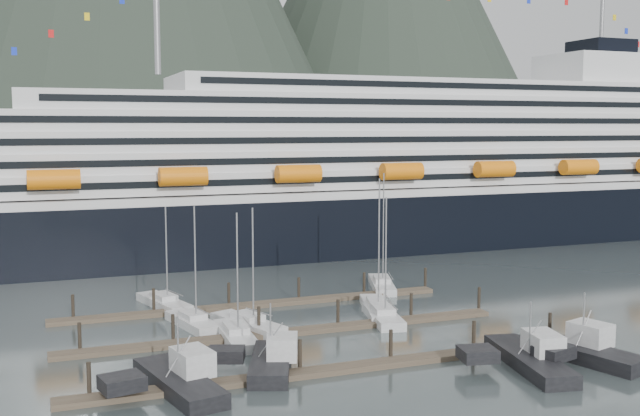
# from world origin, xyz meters

# --- Properties ---
(ground) EXTENTS (1600.00, 1600.00, 0.00)m
(ground) POSITION_xyz_m (0.00, 0.00, 0.00)
(ground) COLOR #465252
(ground) RESTS_ON ground
(cruise_ship) EXTENTS (210.00, 30.40, 50.30)m
(cruise_ship) POSITION_xyz_m (30.03, 54.94, 12.04)
(cruise_ship) COLOR black
(cruise_ship) RESTS_ON ground
(dock_near) EXTENTS (48.18, 2.28, 3.20)m
(dock_near) POSITION_xyz_m (-4.93, -9.95, 0.31)
(dock_near) COLOR #493B2F
(dock_near) RESTS_ON ground
(dock_mid) EXTENTS (48.18, 2.28, 3.20)m
(dock_mid) POSITION_xyz_m (-4.93, 3.05, 0.31)
(dock_mid) COLOR #493B2F
(dock_mid) RESTS_ON ground
(dock_far) EXTENTS (48.18, 2.28, 3.20)m
(dock_far) POSITION_xyz_m (-4.93, 16.05, 0.31)
(dock_far) COLOR #493B2F
(dock_far) RESTS_ON ground
(sailboat_a) EXTENTS (4.74, 9.77, 13.86)m
(sailboat_a) POSITION_xyz_m (-13.88, 9.76, 0.43)
(sailboat_a) COLOR #B6B6B6
(sailboat_a) RESTS_ON ground
(sailboat_b) EXTENTS (3.26, 10.82, 13.81)m
(sailboat_b) POSITION_xyz_m (-10.81, 2.86, 0.43)
(sailboat_b) COLOR #B6B6B6
(sailboat_b) RESTS_ON ground
(sailboat_c) EXTENTS (6.32, 10.74, 13.81)m
(sailboat_c) POSITION_xyz_m (-8.45, 6.80, 0.43)
(sailboat_c) COLOR #B6B6B6
(sailboat_c) RESTS_ON ground
(sailboat_d) EXTENTS (6.12, 11.96, 16.43)m
(sailboat_d) POSITION_xyz_m (7.54, 7.95, 0.44)
(sailboat_d) COLOR #B6B6B6
(sailboat_d) RESTS_ON ground
(sailboat_e) EXTENTS (5.45, 10.88, 12.84)m
(sailboat_e) POSITION_xyz_m (-15.37, 19.99, 0.42)
(sailboat_e) COLOR #B6B6B6
(sailboat_e) RESTS_ON ground
(sailboat_g) EXTENTS (6.14, 11.16, 16.17)m
(sailboat_g) POSITION_xyz_m (13.95, 19.99, 0.44)
(sailboat_g) COLOR #B6B6B6
(sailboat_g) RESTS_ON ground
(sailboat_h) EXTENTS (4.77, 10.14, 14.64)m
(sailboat_h) POSITION_xyz_m (6.66, 4.47, 0.44)
(sailboat_h) COLOR #B6B6B6
(sailboat_h) RESTS_ON ground
(trawler_a) EXTENTS (9.60, 13.03, 6.91)m
(trawler_a) POSITION_xyz_m (-19.06, -9.61, 0.89)
(trawler_a) COLOR black
(trawler_a) RESTS_ON ground
(trawler_b) EXTENTS (9.08, 11.02, 6.79)m
(trawler_b) POSITION_xyz_m (-10.41, -7.51, 0.88)
(trawler_b) COLOR black
(trawler_b) RESTS_ON ground
(trawler_c) EXTENTS (9.64, 13.46, 6.65)m
(trawler_c) POSITION_xyz_m (11.86, -14.97, 0.86)
(trawler_c) COLOR black
(trawler_c) RESTS_ON ground
(trawler_d) EXTENTS (9.69, 12.39, 7.07)m
(trawler_d) POSITION_xyz_m (17.87, -15.04, 0.90)
(trawler_d) COLOR black
(trawler_d) RESTS_ON ground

